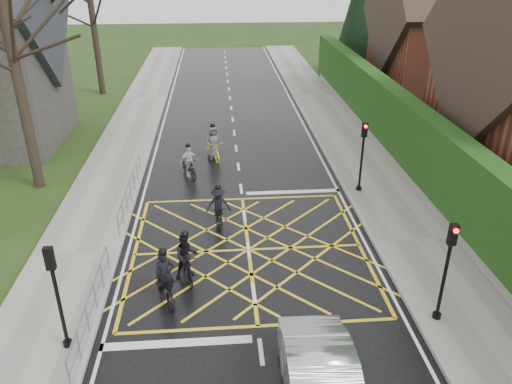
{
  "coord_description": "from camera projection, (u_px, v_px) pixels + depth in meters",
  "views": [
    {
      "loc": [
        -0.93,
        -14.96,
        9.63
      ],
      "look_at": [
        0.43,
        1.99,
        1.3
      ],
      "focal_mm": 35.0,
      "sensor_mm": 36.0,
      "label": 1
    }
  ],
  "objects": [
    {
      "name": "ground",
      "position": [
        249.0,
        250.0,
        17.7
      ],
      "size": [
        120.0,
        120.0,
        0.0
      ],
      "primitive_type": "plane",
      "color": "#1E3311",
      "rests_on": "ground"
    },
    {
      "name": "road",
      "position": [
        249.0,
        250.0,
        17.69
      ],
      "size": [
        9.0,
        80.0,
        0.01
      ],
      "primitive_type": "cube",
      "color": "black",
      "rests_on": "ground"
    },
    {
      "name": "sidewalk_right",
      "position": [
        413.0,
        241.0,
        18.09
      ],
      "size": [
        3.0,
        80.0,
        0.15
      ],
      "primitive_type": "cube",
      "color": "gray",
      "rests_on": "ground"
    },
    {
      "name": "sidewalk_left",
      "position": [
        76.0,
        255.0,
        17.23
      ],
      "size": [
        3.0,
        80.0,
        0.15
      ],
      "primitive_type": "cube",
      "color": "gray",
      "rests_on": "ground"
    },
    {
      "name": "stone_wall",
      "position": [
        404.0,
        167.0,
        23.47
      ],
      "size": [
        0.5,
        38.0,
        0.7
      ],
      "primitive_type": "cube",
      "color": "slate",
      "rests_on": "ground"
    },
    {
      "name": "hedge",
      "position": [
        409.0,
        132.0,
        22.7
      ],
      "size": [
        0.9,
        38.0,
        2.8
      ],
      "primitive_type": "cube",
      "color": "#14370F",
      "rests_on": "stone_wall"
    },
    {
      "name": "house_far",
      "position": [
        453.0,
        37.0,
        32.94
      ],
      "size": [
        9.8,
        8.8,
        10.3
      ],
      "color": "brown",
      "rests_on": "ground"
    },
    {
      "name": "conifer",
      "position": [
        361.0,
        13.0,
        39.54
      ],
      "size": [
        4.6,
        4.6,
        10.0
      ],
      "color": "black",
      "rests_on": "ground"
    },
    {
      "name": "railing_south",
      "position": [
        90.0,
        301.0,
        13.89
      ],
      "size": [
        0.05,
        5.04,
        1.03
      ],
      "color": "slate",
      "rests_on": "ground"
    },
    {
      "name": "railing_north",
      "position": [
        130.0,
        186.0,
        20.6
      ],
      "size": [
        0.05,
        6.04,
        1.03
      ],
      "color": "slate",
      "rests_on": "ground"
    },
    {
      "name": "traffic_light_ne",
      "position": [
        362.0,
        158.0,
        21.09
      ],
      "size": [
        0.24,
        0.31,
        3.21
      ],
      "rotation": [
        0.0,
        0.0,
        3.14
      ],
      "color": "black",
      "rests_on": "ground"
    },
    {
      "name": "traffic_light_se",
      "position": [
        445.0,
        274.0,
        13.57
      ],
      "size": [
        0.24,
        0.31,
        3.21
      ],
      "rotation": [
        0.0,
        0.0,
        3.14
      ],
      "color": "black",
      "rests_on": "ground"
    },
    {
      "name": "traffic_light_sw",
      "position": [
        58.0,
        299.0,
        12.58
      ],
      "size": [
        0.24,
        0.31,
        3.21
      ],
      "color": "black",
      "rests_on": "ground"
    },
    {
      "name": "cyclist_rear",
      "position": [
        165.0,
        283.0,
        14.97
      ],
      "size": [
        1.21,
        1.94,
        1.78
      ],
      "rotation": [
        0.0,
        0.0,
        0.34
      ],
      "color": "black",
      "rests_on": "ground"
    },
    {
      "name": "cyclist_back",
      "position": [
        186.0,
        261.0,
        15.94
      ],
      "size": [
        0.89,
        1.77,
        1.71
      ],
      "rotation": [
        0.0,
        0.0,
        0.25
      ],
      "color": "black",
      "rests_on": "ground"
    },
    {
      "name": "cyclist_mid",
      "position": [
        219.0,
        209.0,
        19.17
      ],
      "size": [
        0.98,
        1.69,
        1.62
      ],
      "rotation": [
        0.0,
        0.0,
        0.04
      ],
      "color": "black",
      "rests_on": "ground"
    },
    {
      "name": "cyclist_front",
      "position": [
        189.0,
        165.0,
        23.11
      ],
      "size": [
        1.1,
        1.67,
        1.63
      ],
      "rotation": [
        0.0,
        0.0,
        0.43
      ],
      "color": "black",
      "rests_on": "ground"
    },
    {
      "name": "cyclist_lead",
      "position": [
        213.0,
        147.0,
        25.09
      ],
      "size": [
        1.19,
        2.01,
        1.85
      ],
      "rotation": [
        0.0,
        0.0,
        0.29
      ],
      "color": "yellow",
      "rests_on": "ground"
    }
  ]
}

